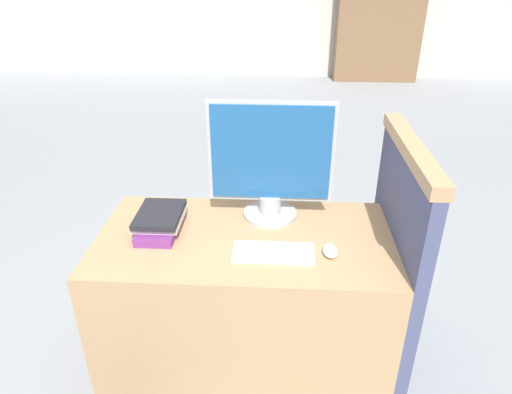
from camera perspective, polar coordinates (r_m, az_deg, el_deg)
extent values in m
cube|color=tan|center=(2.07, -1.34, -13.48)|extent=(1.20, 0.64, 0.73)
cube|color=#474C70|center=(2.05, 16.57, -9.04)|extent=(0.05, 0.74, 1.07)
cube|color=tan|center=(1.79, 18.96, 5.64)|extent=(0.07, 0.74, 0.05)
cylinder|color=#B7B7BC|center=(1.99, 1.76, -2.09)|extent=(0.23, 0.23, 0.02)
cylinder|color=#B7B7BC|center=(1.96, 1.78, -0.88)|extent=(0.09, 0.09, 0.08)
cube|color=#B7B7BC|center=(1.87, 1.89, 5.62)|extent=(0.52, 0.01, 0.43)
cube|color=#1E5693|center=(1.86, 1.88, 5.56)|extent=(0.49, 0.02, 0.40)
cube|color=white|center=(1.74, 2.20, -6.95)|extent=(0.31, 0.13, 0.02)
ellipsoid|color=silver|center=(1.76, 9.27, -6.66)|extent=(0.06, 0.09, 0.03)
cube|color=#7A3384|center=(1.92, -11.86, -3.58)|extent=(0.15, 0.28, 0.04)
cube|color=silver|center=(1.92, -11.96, -2.67)|extent=(0.19, 0.21, 0.02)
cube|color=#232328|center=(1.90, -11.96, -2.12)|extent=(0.18, 0.24, 0.02)
cube|color=#846042|center=(7.64, 15.14, 20.01)|extent=(1.27, 0.32, 1.65)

